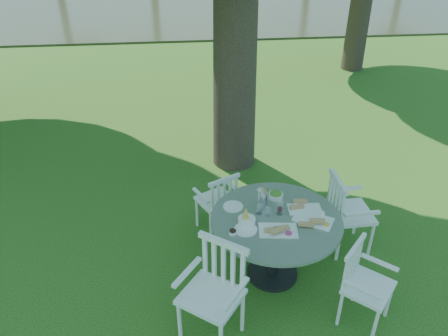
{
  "coord_description": "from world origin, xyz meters",
  "views": [
    {
      "loc": [
        -0.48,
        -4.26,
        3.56
      ],
      "look_at": [
        0.0,
        0.2,
        0.85
      ],
      "focal_mm": 35.0,
      "sensor_mm": 36.0,
      "label": 1
    }
  ],
  "objects": [
    {
      "name": "chair_nw",
      "position": [
        -0.07,
        0.06,
        0.5
      ],
      "size": [
        0.56,
        0.55,
        0.84
      ],
      "rotation": [
        0.0,
        0.0,
        -2.67
      ],
      "color": "white",
      "rests_on": "ground"
    },
    {
      "name": "chair_sw",
      "position": [
        -0.24,
        -1.41,
        0.59
      ],
      "size": [
        0.7,
        0.69,
        1.01
      ],
      "rotation": [
        0.0,
        0.0,
        -0.64
      ],
      "color": "white",
      "rests_on": "ground"
    },
    {
      "name": "table",
      "position": [
        0.44,
        -0.75,
        0.63
      ],
      "size": [
        1.36,
        1.36,
        0.79
      ],
      "color": "black",
      "rests_on": "ground"
    },
    {
      "name": "chair_ne",
      "position": [
        1.32,
        -0.39,
        0.57
      ],
      "size": [
        0.47,
        0.51,
        0.97
      ],
      "rotation": [
        0.0,
        0.0,
        -4.68
      ],
      "color": "white",
      "rests_on": "ground"
    },
    {
      "name": "ground",
      "position": [
        0.0,
        0.0,
        0.0
      ],
      "size": [
        140.0,
        140.0,
        0.0
      ],
      "primitive_type": "plane",
      "color": "#19410D",
      "rests_on": "ground"
    },
    {
      "name": "chair_se",
      "position": [
        1.14,
        -1.41,
        0.51
      ],
      "size": [
        0.6,
        0.6,
        0.87
      ],
      "rotation": [
        0.0,
        0.0,
        0.83
      ],
      "color": "white",
      "rests_on": "ground"
    },
    {
      "name": "tableware",
      "position": [
        0.4,
        -0.7,
        0.83
      ],
      "size": [
        1.12,
        0.78,
        0.24
      ],
      "color": "white",
      "rests_on": "table"
    }
  ]
}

